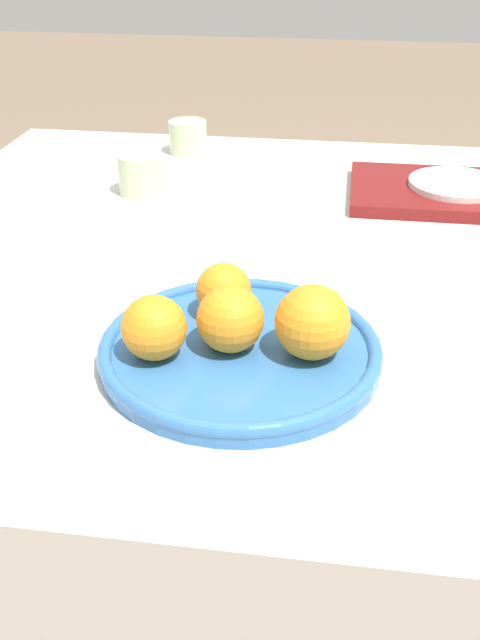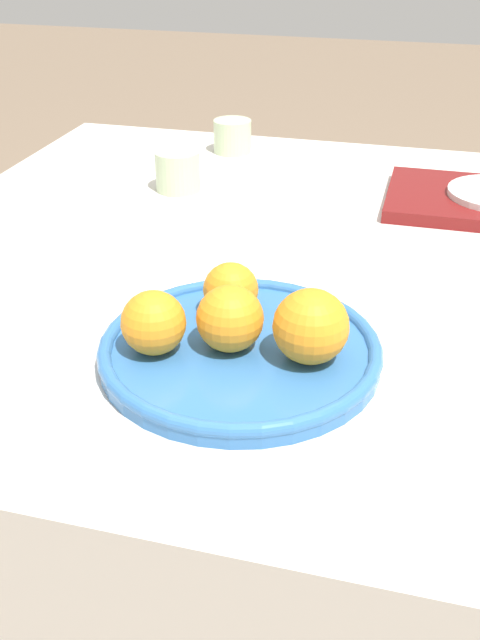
% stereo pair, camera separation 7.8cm
% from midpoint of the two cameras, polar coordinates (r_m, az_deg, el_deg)
% --- Properties ---
extents(ground_plane, '(12.00, 12.00, 0.00)m').
position_cam_midpoint_polar(ground_plane, '(1.48, 11.98, -21.45)').
color(ground_plane, '#7A6651').
extents(table, '(1.50, 1.09, 0.70)m').
position_cam_midpoint_polar(table, '(1.23, 13.72, -11.12)').
color(table, silver).
rests_on(table, ground_plane).
extents(fruit_platter, '(0.30, 0.30, 0.03)m').
position_cam_midpoint_polar(fruit_platter, '(0.80, 2.79, -2.39)').
color(fruit_platter, '#336BAD').
rests_on(fruit_platter, table).
extents(orange_0, '(0.06, 0.06, 0.06)m').
position_cam_midpoint_polar(orange_0, '(0.84, 1.94, 2.23)').
color(orange_0, orange).
rests_on(orange_0, fruit_platter).
extents(orange_1, '(0.07, 0.07, 0.07)m').
position_cam_midpoint_polar(orange_1, '(0.78, 2.10, 0.03)').
color(orange_1, orange).
rests_on(orange_1, fruit_platter).
extents(orange_2, '(0.08, 0.08, 0.08)m').
position_cam_midpoint_polar(orange_2, '(0.76, 8.35, -0.58)').
color(orange_2, orange).
rests_on(orange_2, fruit_platter).
extents(orange_3, '(0.07, 0.07, 0.07)m').
position_cam_midpoint_polar(orange_3, '(0.77, -3.76, -0.30)').
color(orange_3, orange).
rests_on(orange_3, fruit_platter).
extents(cup_0, '(0.07, 0.07, 0.07)m').
position_cam_midpoint_polar(cup_0, '(1.27, -2.99, 11.24)').
color(cup_0, '#B7CC9E').
rests_on(cup_0, table).
extents(cup_1, '(0.07, 0.07, 0.06)m').
position_cam_midpoint_polar(cup_1, '(1.47, 0.98, 13.80)').
color(cup_1, '#B7CC9E').
rests_on(cup_1, table).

